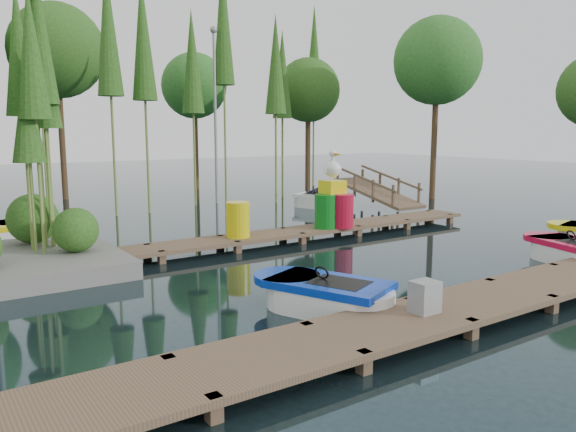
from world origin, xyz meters
TOP-DOWN VIEW (x-y plane):
  - ground_plane at (0.00, 0.00)m, footprint 90.00×90.00m
  - near_dock at (0.00, -4.50)m, footprint 18.00×1.50m
  - far_dock at (1.00, 2.50)m, footprint 15.00×1.20m
  - tree_screen at (-2.04, 10.60)m, footprint 34.42×18.53m
  - lamp_rear at (4.00, 11.00)m, footprint 0.30×0.30m
  - ramp at (9.00, 6.50)m, footprint 1.50×3.94m
  - boat_blue at (-1.03, -2.90)m, footprint 2.12×2.87m
  - boat_red at (5.91, -3.40)m, footprint 1.75×2.75m
  - boat_white_far at (6.86, 7.41)m, footprint 2.15×2.81m
  - utility_cabinet at (-0.34, -4.50)m, footprint 0.41×0.34m
  - yellow_barrel at (0.27, 2.50)m, footprint 0.62×0.62m
  - drum_cluster at (3.39, 2.34)m, footprint 1.29×1.19m
  - seagull_post at (3.27, 2.50)m, footprint 0.45×0.24m

SIDE VIEW (x-z plane):
  - ground_plane at x=0.00m, z-range 0.00..0.00m
  - far_dock at x=1.00m, z-range -0.02..0.48m
  - near_dock at x=0.00m, z-range -0.02..0.48m
  - boat_red at x=5.91m, z-range -0.18..0.67m
  - boat_blue at x=-1.03m, z-range -0.19..0.70m
  - boat_white_far at x=6.86m, z-range -0.33..0.88m
  - utility_cabinet at x=-0.34m, z-range 0.30..0.80m
  - ramp at x=9.00m, z-range -0.16..1.33m
  - yellow_barrel at x=0.27m, z-range 0.30..1.23m
  - seagull_post at x=3.27m, z-range 0.43..1.15m
  - drum_cluster at x=3.39m, z-range -0.16..2.07m
  - lamp_rear at x=4.00m, z-range 0.64..7.89m
  - tree_screen at x=-2.04m, z-range 0.96..11.27m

